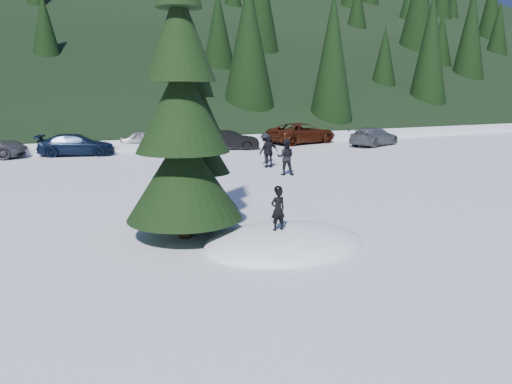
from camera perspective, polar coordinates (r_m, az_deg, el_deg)
name	(u,v)px	position (r m, az deg, el deg)	size (l,w,h in m)	color
ground	(285,245)	(13.46, 3.29, -6.05)	(200.00, 200.00, 0.00)	white
snow_mound	(285,245)	(13.46, 3.29, -6.05)	(4.48, 3.52, 0.96)	white
forest_hillside	(69,15)	(66.08, -20.58, 18.39)	(200.00, 60.00, 25.00)	black
spruce_tall	(182,119)	(13.66, -8.45, 8.31)	(3.20, 3.20, 8.60)	black
spruce_short	(202,155)	(15.41, -6.24, 4.20)	(2.20, 2.20, 5.37)	black
child_skier	(278,209)	(12.95, 2.52, -2.01)	(0.40, 0.27, 1.11)	black
adult_0	(286,157)	(24.01, 3.41, 4.00)	(0.84, 0.66, 1.73)	black
adult_1	(269,152)	(26.23, 1.50, 4.61)	(0.98, 0.41, 1.67)	black
adult_2	(265,148)	(27.77, 1.06, 5.02)	(1.08, 0.62, 1.68)	black
car_3	(76,145)	(32.94, -19.83, 5.10)	(1.86, 4.58, 1.33)	black
car_4	(149,140)	(34.73, -12.15, 5.82)	(1.53, 3.81, 1.30)	gray
car_5	(231,140)	(34.19, -2.92, 5.96)	(1.35, 3.88, 1.28)	black
car_6	(302,133)	(38.03, 5.25, 6.71)	(2.55, 5.54, 1.54)	#40180B
car_7	(374,137)	(37.32, 13.34, 6.19)	(1.86, 4.58, 1.33)	#515559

